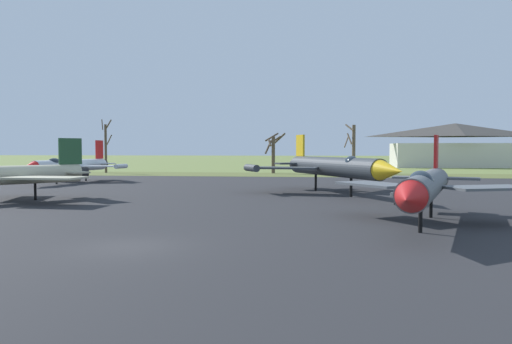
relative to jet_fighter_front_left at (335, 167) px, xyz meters
name	(u,v)px	position (x,y,z in m)	size (l,w,h in m)	color
ground_plane	(128,248)	(-8.83, -23.99, -2.42)	(600.00, 600.00, 0.00)	olive
asphalt_apron	(222,199)	(-8.83, -5.41, -2.40)	(77.53, 61.95, 0.05)	#28282B
grass_verge_strip	(269,175)	(-8.83, 31.57, -2.39)	(137.53, 12.00, 0.06)	#5B6430
jet_fighter_front_left	(335,167)	(0.00, 0.00, 0.00)	(13.30, 16.79, 5.36)	#33383D
info_placard_front_left	(395,197)	(3.85, -7.71, -1.82)	(0.58, 0.30, 0.93)	black
jet_fighter_front_right	(70,165)	(-29.99, 10.68, -0.35)	(10.97, 14.69, 5.07)	silver
jet_fighter_rear_center	(426,185)	(3.99, -16.84, -0.35)	(10.10, 14.27, 4.77)	#565B60
bare_tree_far_left	(106,146)	(-36.31, 34.04, 2.08)	(1.84, 1.84, 8.91)	brown
bare_tree_left_of_center	(273,150)	(-8.65, 36.08, 1.35)	(3.51, 2.97, 6.70)	brown
bare_tree_center	(353,147)	(4.16, 37.08, 1.83)	(1.89, 2.99, 8.03)	brown
visitor_building	(455,146)	(28.55, 68.96, 2.34)	(28.42, 10.59, 9.69)	beige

